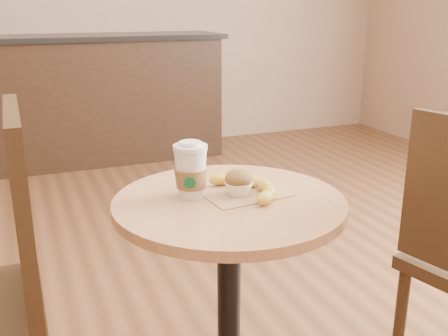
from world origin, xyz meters
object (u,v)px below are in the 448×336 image
Objects in this scene: muffin at (239,182)px; banana at (248,187)px; coffee_cup at (191,172)px; cafe_table at (229,272)px.

muffin reaches higher than banana.
coffee_cup is 0.14m from muffin.
cafe_table is at bearing -11.20° from coffee_cup.
coffee_cup is at bearing 161.79° from muffin.
muffin is at bearing 3.62° from coffee_cup.
cafe_table is 2.88× the size of banana.
banana is (0.07, 0.02, 0.25)m from cafe_table.
muffin is at bearing 25.91° from cafe_table.
banana is (0.16, -0.04, -0.05)m from coffee_cup.
cafe_table is 4.64× the size of coffee_cup.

